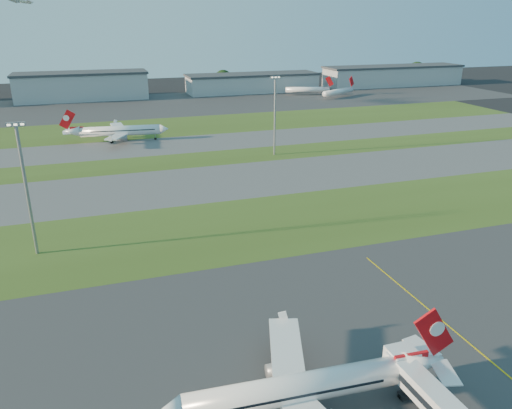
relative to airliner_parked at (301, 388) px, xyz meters
name	(u,v)px	position (x,y,z in m)	size (l,w,h in m)	color
ground	(448,359)	(22.84, 2.91, -3.61)	(700.00, 700.00, 0.00)	black
apron_near	(448,359)	(22.84, 2.91, -3.60)	(300.00, 70.00, 0.01)	#333335
grass_strip_a	(298,220)	(22.84, 54.91, -3.60)	(300.00, 34.00, 0.01)	#3A511B
taxiway_a	(253,178)	(22.84, 87.91, -3.60)	(300.00, 32.00, 0.01)	#515154
grass_strip_b	(230,157)	(22.84, 112.91, -3.60)	(300.00, 18.00, 0.01)	#3A511B
taxiway_b	(214,142)	(22.84, 134.91, -3.60)	(300.00, 26.00, 0.01)	#515154
grass_strip_c	(195,125)	(22.84, 167.91, -3.60)	(300.00, 40.00, 0.01)	#3A511B
apron_far	(172,104)	(22.84, 227.91, -3.60)	(400.00, 80.00, 0.01)	#333335
yellow_line	(478,351)	(27.84, 2.91, -3.61)	(0.25, 60.00, 0.02)	gold
airliner_parked	(301,388)	(0.00, 0.00, 0.00)	(32.93, 27.88, 10.27)	white
airliner_taxiing	(120,131)	(-9.88, 147.00, 0.30)	(35.59, 30.04, 11.12)	white
mini_jet_near	(338,92)	(117.97, 220.83, -0.32)	(26.20, 14.78, 9.48)	white
mini_jet_far	(308,89)	(104.91, 234.86, -0.32)	(27.96, 10.27, 9.48)	white
light_mast_west	(25,181)	(-32.16, 54.91, 11.21)	(3.20, 0.70, 25.80)	gray
light_mast_centre	(275,111)	(37.84, 110.91, 11.21)	(3.20, 0.70, 25.80)	gray
hangar_west	(82,86)	(-22.16, 257.91, 4.03)	(71.40, 23.00, 15.20)	gray
hangar_east	(253,83)	(77.84, 257.91, 2.03)	(81.60, 23.00, 11.20)	gray
hangar_far_east	(393,76)	(177.84, 257.91, 3.03)	(96.90, 23.00, 13.20)	gray
tree_mid_west	(127,85)	(2.84, 268.91, 2.23)	(9.90, 9.90, 10.80)	black
tree_mid_east	(223,79)	(62.84, 271.91, 3.21)	(11.55, 11.55, 12.60)	black
tree_east	(332,76)	(137.84, 269.91, 2.55)	(10.45, 10.45, 11.40)	black
tree_far_east	(417,71)	(207.84, 273.91, 3.86)	(12.65, 12.65, 13.80)	black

